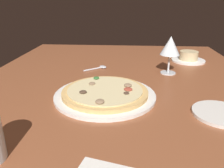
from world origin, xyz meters
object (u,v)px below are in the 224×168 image
(ramekin_on_saucer, at_px, (188,57))
(spoon, at_px, (100,67))
(side_plate, at_px, (221,113))
(pizza_main, at_px, (105,93))
(wine_glass_far, at_px, (170,47))

(ramekin_on_saucer, distance_m, spoon, 0.45)
(ramekin_on_saucer, xyz_separation_m, side_plate, (0.56, -0.05, -0.02))
(pizza_main, xyz_separation_m, spoon, (-0.30, -0.05, -0.01))
(pizza_main, xyz_separation_m, wine_glass_far, (-0.26, 0.24, 0.10))
(ramekin_on_saucer, height_order, wine_glass_far, wine_glass_far)
(pizza_main, bearing_deg, side_plate, 73.26)
(wine_glass_far, height_order, side_plate, wine_glass_far)
(pizza_main, relative_size, ramekin_on_saucer, 2.00)
(spoon, bearing_deg, wine_glass_far, 80.87)
(pizza_main, height_order, spoon, pizza_main)
(pizza_main, relative_size, spoon, 3.19)
(side_plate, bearing_deg, pizza_main, -106.74)
(ramekin_on_saucer, xyz_separation_m, wine_glass_far, (0.20, -0.13, 0.09))
(pizza_main, xyz_separation_m, ramekin_on_saucer, (-0.46, 0.37, 0.01))
(side_plate, bearing_deg, spoon, -136.64)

